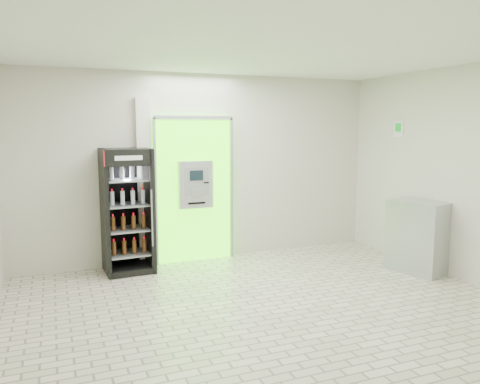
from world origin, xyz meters
TOP-DOWN VIEW (x-y plane):
  - ground at (0.00, 0.00)m, footprint 6.00×6.00m
  - room_shell at (0.00, 0.00)m, footprint 6.00×6.00m
  - atm_assembly at (-0.20, 2.41)m, footprint 1.30×0.24m
  - pillar at (-0.98, 2.45)m, footprint 0.22×0.11m
  - beverage_cooler at (-1.30, 2.19)m, footprint 0.72×0.68m
  - steel_cabinet at (2.72, 0.55)m, footprint 0.75×0.92m
  - exit_sign at (2.99, 1.40)m, footprint 0.02×0.22m

SIDE VIEW (x-z plane):
  - ground at x=0.00m, z-range 0.00..0.00m
  - steel_cabinet at x=2.72m, z-range 0.00..1.07m
  - beverage_cooler at x=-1.30m, z-range -0.04..1.81m
  - atm_assembly at x=-0.20m, z-range 0.01..2.34m
  - pillar at x=-0.98m, z-range 0.00..2.60m
  - room_shell at x=0.00m, z-range -1.16..4.84m
  - exit_sign at x=2.99m, z-range 1.99..2.25m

